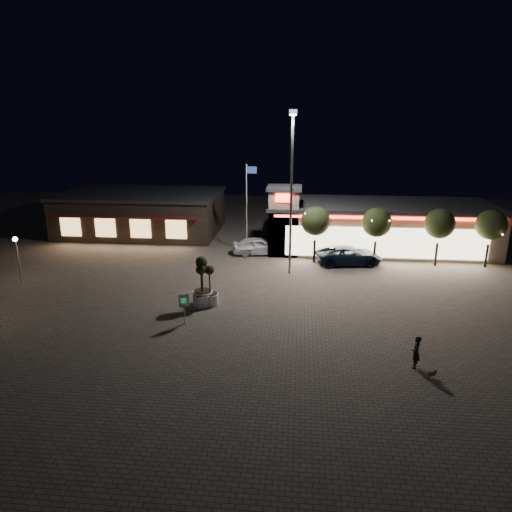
# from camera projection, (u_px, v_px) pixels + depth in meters

# --- Properties ---
(ground) EXTENTS (90.00, 90.00, 0.00)m
(ground) POSITION_uv_depth(u_px,v_px,m) (254.00, 313.00, 28.77)
(ground) COLOR #625A4F
(ground) RESTS_ON ground
(retail_building) EXTENTS (20.40, 8.40, 6.10)m
(retail_building) POSITION_uv_depth(u_px,v_px,m) (373.00, 225.00, 42.30)
(retail_building) COLOR gray
(retail_building) RESTS_ON ground
(restaurant_building) EXTENTS (16.40, 11.00, 4.30)m
(restaurant_building) POSITION_uv_depth(u_px,v_px,m) (142.00, 212.00, 48.46)
(restaurant_building) COLOR #382D23
(restaurant_building) RESTS_ON ground
(floodlight_pole) EXTENTS (0.60, 0.40, 12.38)m
(floodlight_pole) POSITION_uv_depth(u_px,v_px,m) (291.00, 184.00, 34.16)
(floodlight_pole) COLOR gray
(floodlight_pole) RESTS_ON ground
(flagpole) EXTENTS (0.95, 0.10, 8.00)m
(flagpole) POSITION_uv_depth(u_px,v_px,m) (248.00, 202.00, 39.94)
(flagpole) COLOR white
(flagpole) RESTS_ON ground
(lamp_post_west) EXTENTS (0.36, 0.36, 3.48)m
(lamp_post_west) POSITION_uv_depth(u_px,v_px,m) (17.00, 250.00, 33.54)
(lamp_post_west) COLOR gray
(lamp_post_west) RESTS_ON ground
(string_tree_a) EXTENTS (2.42, 2.42, 4.79)m
(string_tree_a) POSITION_uv_depth(u_px,v_px,m) (315.00, 221.00, 37.84)
(string_tree_a) COLOR #332319
(string_tree_a) RESTS_ON ground
(string_tree_b) EXTENTS (2.42, 2.42, 4.79)m
(string_tree_b) POSITION_uv_depth(u_px,v_px,m) (377.00, 223.00, 37.37)
(string_tree_b) COLOR #332319
(string_tree_b) RESTS_ON ground
(string_tree_c) EXTENTS (2.42, 2.42, 4.79)m
(string_tree_c) POSITION_uv_depth(u_px,v_px,m) (440.00, 224.00, 36.90)
(string_tree_c) COLOR #332319
(string_tree_c) RESTS_ON ground
(string_tree_d) EXTENTS (2.42, 2.42, 4.79)m
(string_tree_d) POSITION_uv_depth(u_px,v_px,m) (491.00, 225.00, 36.53)
(string_tree_d) COLOR #332319
(string_tree_d) RESTS_ON ground
(pickup_truck) EXTENTS (5.79, 3.36, 1.52)m
(pickup_truck) POSITION_uv_depth(u_px,v_px,m) (349.00, 255.00, 38.13)
(pickup_truck) COLOR black
(pickup_truck) RESTS_ON ground
(white_sedan) EXTENTS (4.87, 2.62, 1.58)m
(white_sedan) POSITION_uv_depth(u_px,v_px,m) (259.00, 246.00, 40.83)
(white_sedan) COLOR white
(white_sedan) RESTS_ON ground
(pedestrian) EXTENTS (0.53, 0.69, 1.67)m
(pedestrian) POSITION_uv_depth(u_px,v_px,m) (416.00, 352.00, 22.26)
(pedestrian) COLOR black
(pedestrian) RESTS_ON ground
(dog) EXTENTS (0.46, 0.30, 0.25)m
(dog) POSITION_uv_depth(u_px,v_px,m) (433.00, 373.00, 21.56)
(dog) COLOR #59514C
(dog) RESTS_ON ground
(planter_left) EXTENTS (1.34, 1.34, 3.29)m
(planter_left) POSITION_uv_depth(u_px,v_px,m) (203.00, 289.00, 29.87)
(planter_left) COLOR silver
(planter_left) RESTS_ON ground
(planter_mid) EXTENTS (1.15, 1.15, 2.82)m
(planter_mid) POSITION_uv_depth(u_px,v_px,m) (202.00, 293.00, 29.64)
(planter_mid) COLOR silver
(planter_mid) RESTS_ON ground
(planter_right) EXTENTS (1.10, 1.10, 2.71)m
(planter_right) POSITION_uv_depth(u_px,v_px,m) (210.00, 292.00, 29.86)
(planter_right) COLOR silver
(planter_right) RESTS_ON ground
(valet_sign) EXTENTS (0.59, 0.28, 1.86)m
(valet_sign) POSITION_uv_depth(u_px,v_px,m) (184.00, 303.00, 26.97)
(valet_sign) COLOR gray
(valet_sign) RESTS_ON ground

